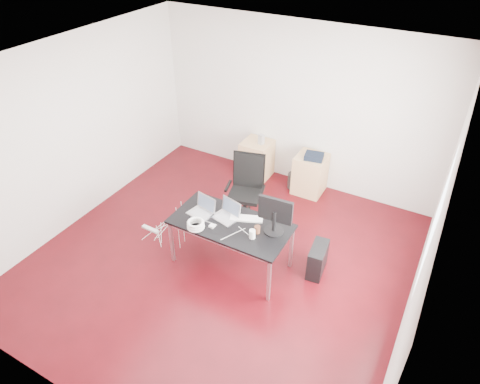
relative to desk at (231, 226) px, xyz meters
The scene contains 18 objects.
room_shell 0.74m from the desk, behind, with size 5.00×5.00×5.00m.
desk is the anchor object (origin of this frame).
office_chair 1.09m from the desk, 107.17° to the left, with size 0.58×0.60×1.08m.
filing_cabinet_left 2.36m from the desk, 108.48° to the left, with size 0.50×0.50×0.70m, color tan.
filing_cabinet_right 2.26m from the desk, 82.52° to the left, with size 0.50×0.50×0.70m, color tan.
pc_tower 1.28m from the desk, 21.33° to the left, with size 0.20×0.45×0.44m, color black.
wastebasket 2.26m from the desk, 89.31° to the left, with size 0.24×0.24×0.28m, color black.
power_strip 1.61m from the desk, behind, with size 0.30×0.06×0.04m, color white.
laptop_left 0.46m from the desk, behind, with size 0.37×0.31×0.23m.
laptop_right 0.18m from the desk, 139.76° to the left, with size 0.38×0.33×0.23m.
monitor 0.68m from the desk, 13.52° to the left, with size 0.45×0.26×0.51m.
keyboard 0.23m from the desk, 51.03° to the left, with size 0.44×0.14×0.02m, color white.
cup_white 0.42m from the desk, 17.39° to the right, with size 0.08×0.08×0.12m, color white.
cup_brown 0.41m from the desk, ahead, with size 0.08×0.08×0.10m, color brown.
cable_coil 0.48m from the desk, 139.02° to the right, with size 0.24×0.24×0.11m.
power_adapter 0.26m from the desk, 133.42° to the right, with size 0.07×0.07×0.03m, color white.
speaker 2.30m from the desk, 106.55° to the left, with size 0.09×0.08×0.18m, color #9E9E9E.
navy_garment 2.19m from the desk, 80.94° to the left, with size 0.30×0.24×0.09m, color black.
Camera 1 is at (2.40, -3.78, 4.33)m, focal length 32.00 mm.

